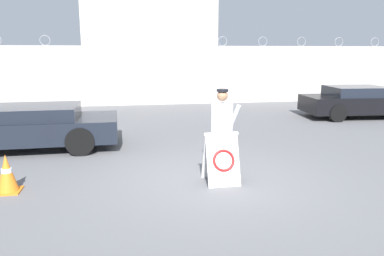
{
  "coord_description": "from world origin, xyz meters",
  "views": [
    {
      "loc": [
        -1.62,
        -7.1,
        2.53
      ],
      "look_at": [
        -0.18,
        1.06,
        0.84
      ],
      "focal_mm": 35.0,
      "sensor_mm": 36.0,
      "label": 1
    }
  ],
  "objects_px": {
    "parked_car_far_side": "(360,102)",
    "security_guard": "(222,126)",
    "barricade_sign": "(221,158)",
    "traffic_cone_near": "(7,174)",
    "parked_car_front_coupe": "(26,127)"
  },
  "relations": [
    {
      "from": "parked_car_far_side",
      "to": "security_guard",
      "type": "bearing_deg",
      "value": -136.96
    },
    {
      "from": "barricade_sign",
      "to": "parked_car_far_side",
      "type": "height_order",
      "value": "parked_car_far_side"
    },
    {
      "from": "barricade_sign",
      "to": "parked_car_front_coupe",
      "type": "relative_size",
      "value": 0.21
    },
    {
      "from": "security_guard",
      "to": "traffic_cone_near",
      "type": "xyz_separation_m",
      "value": [
        -4.17,
        -0.52,
        -0.64
      ]
    },
    {
      "from": "parked_car_far_side",
      "to": "barricade_sign",
      "type": "bearing_deg",
      "value": -134.33
    },
    {
      "from": "parked_car_front_coupe",
      "to": "parked_car_far_side",
      "type": "xyz_separation_m",
      "value": [
        11.6,
        2.95,
        0.01
      ]
    },
    {
      "from": "parked_car_front_coupe",
      "to": "parked_car_far_side",
      "type": "height_order",
      "value": "parked_car_far_side"
    },
    {
      "from": "barricade_sign",
      "to": "traffic_cone_near",
      "type": "relative_size",
      "value": 1.41
    },
    {
      "from": "traffic_cone_near",
      "to": "parked_car_front_coupe",
      "type": "distance_m",
      "value": 3.25
    },
    {
      "from": "barricade_sign",
      "to": "traffic_cone_near",
      "type": "distance_m",
      "value": 3.99
    },
    {
      "from": "security_guard",
      "to": "parked_car_far_side",
      "type": "distance_m",
      "value": 9.0
    },
    {
      "from": "traffic_cone_near",
      "to": "parked_car_far_side",
      "type": "bearing_deg",
      "value": 28.87
    },
    {
      "from": "barricade_sign",
      "to": "parked_car_front_coupe",
      "type": "distance_m",
      "value": 5.58
    },
    {
      "from": "traffic_cone_near",
      "to": "parked_car_far_side",
      "type": "relative_size",
      "value": 0.16
    },
    {
      "from": "security_guard",
      "to": "parked_car_front_coupe",
      "type": "bearing_deg",
      "value": 116.27
    }
  ]
}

